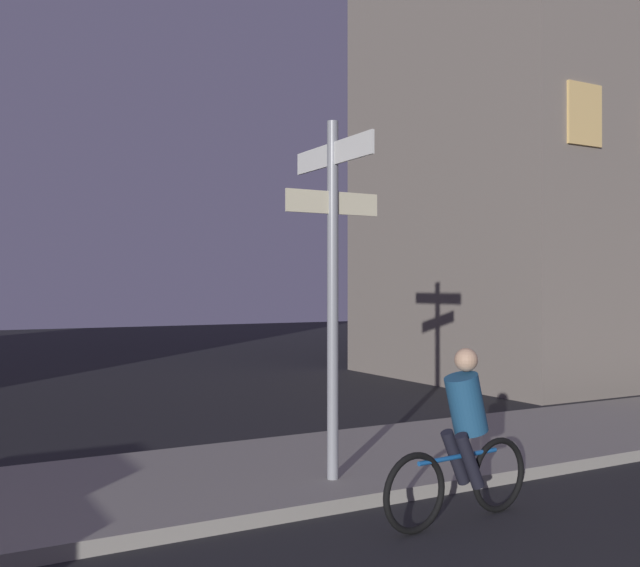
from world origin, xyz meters
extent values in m
cube|color=gray|center=(0.00, 6.65, 0.07)|extent=(40.00, 2.99, 0.14)
cylinder|color=gray|center=(0.53, 5.84, 2.05)|extent=(0.12, 0.12, 3.81)
cube|color=white|center=(0.53, 5.84, 3.60)|extent=(0.03, 1.57, 0.24)
cube|color=beige|center=(0.53, 5.84, 3.08)|extent=(1.12, 0.03, 0.24)
torus|color=black|center=(0.49, 4.34, 0.36)|extent=(0.72, 0.14, 0.72)
torus|color=black|center=(1.59, 4.45, 0.36)|extent=(0.72, 0.14, 0.72)
cylinder|color=#1959A5|center=(1.04, 4.39, 0.61)|extent=(1.00, 0.15, 0.04)
cylinder|color=navy|center=(1.14, 4.41, 1.08)|extent=(0.48, 0.37, 0.61)
sphere|color=tan|center=(1.14, 4.41, 1.50)|extent=(0.22, 0.22, 0.22)
cylinder|color=black|center=(1.10, 4.31, 0.58)|extent=(0.35, 0.16, 0.55)
cylinder|color=black|center=(1.08, 4.49, 0.58)|extent=(0.35, 0.16, 0.55)
cube|color=slate|center=(12.35, 12.34, 6.75)|extent=(11.12, 6.86, 13.51)
cube|color=#F2C672|center=(7.91, 8.88, 5.50)|extent=(0.90, 0.06, 1.20)
camera|label=1|loc=(-3.43, -0.94, 2.17)|focal=41.45mm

